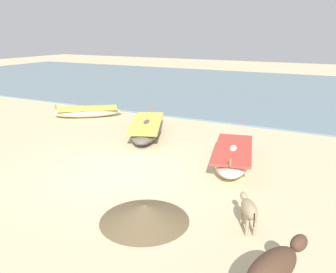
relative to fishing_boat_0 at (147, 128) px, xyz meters
name	(u,v)px	position (x,y,z in m)	size (l,w,h in m)	color
ground	(120,172)	(1.19, -3.54, -0.30)	(80.00, 80.00, 0.00)	beige
sea_water	(256,89)	(1.19, 13.00, -0.26)	(60.00, 20.00, 0.08)	slate
fishing_boat_0	(147,128)	(0.00, 0.00, 0.00)	(2.57, 3.92, 0.74)	#5B5651
fishing_boat_1	(88,112)	(-4.00, 1.31, -0.05)	(3.02, 2.62, 0.65)	beige
fishing_boat_2	(233,156)	(3.88, -1.47, 0.00)	(1.83, 3.41, 0.74)	beige
cow_adult_dark	(274,269)	(6.04, -6.74, 0.41)	(0.82, 1.46, 0.98)	#4C3323
calf_near_dun	(249,209)	(5.20, -4.79, 0.16)	(0.64, 0.92, 0.64)	tan
debris_pile_0	(144,213)	(3.16, -5.45, -0.11)	(1.92, 1.92, 0.38)	brown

